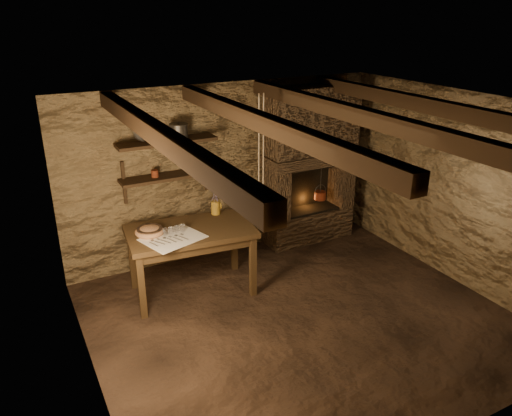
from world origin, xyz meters
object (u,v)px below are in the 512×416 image
work_table (192,258)px  red_pot (320,195)px  stoneware_jug (216,201)px  iron_stockpot (179,132)px  wooden_bowl (150,232)px

work_table → red_pot: (2.28, 0.58, 0.24)m
red_pot → stoneware_jug: bearing=-170.8°
work_table → stoneware_jug: (0.46, 0.29, 0.56)m
stoneware_jug → iron_stockpot: iron_stockpot is taller
wooden_bowl → iron_stockpot: 1.32m
work_table → wooden_bowl: size_ratio=4.60×
wooden_bowl → iron_stockpot: iron_stockpot is taller
wooden_bowl → red_pot: (2.75, 0.52, -0.20)m
iron_stockpot → work_table: bearing=-103.8°
wooden_bowl → red_pot: 2.80m
stoneware_jug → red_pot: 1.87m
stoneware_jug → red_pot: (1.82, 0.29, -0.33)m
stoneware_jug → wooden_bowl: bearing=-152.8°
wooden_bowl → work_table: bearing=-7.6°
red_pot → wooden_bowl: bearing=-169.3°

